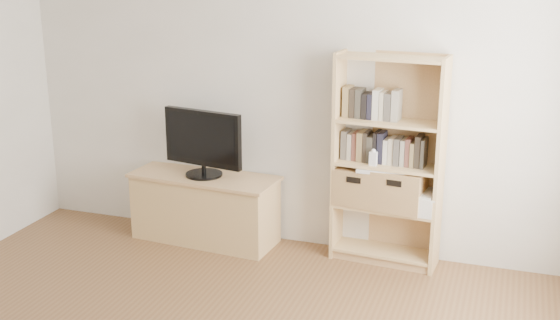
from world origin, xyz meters
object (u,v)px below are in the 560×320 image
at_px(bookshelf, 388,161).
at_px(baby_monitor, 373,159).
at_px(tv_stand, 205,209).
at_px(laptop, 382,169).
at_px(television, 203,143).
at_px(basket_right, 399,189).
at_px(basket_left, 359,185).

xyz_separation_m(bookshelf, baby_monitor, (-0.10, -0.08, 0.03)).
xyz_separation_m(tv_stand, baby_monitor, (1.37, -0.01, 0.57)).
distance_m(tv_stand, laptop, 1.51).
bearing_deg(tv_stand, laptop, 6.81).
xyz_separation_m(tv_stand, bookshelf, (1.47, 0.08, 0.53)).
distance_m(tv_stand, bookshelf, 1.56).
xyz_separation_m(television, basket_right, (1.56, 0.06, -0.23)).
xyz_separation_m(bookshelf, basket_left, (-0.21, 0.01, -0.21)).
xyz_separation_m(television, baby_monitor, (1.37, -0.01, 0.00)).
xyz_separation_m(basket_right, laptop, (-0.13, -0.00, 0.15)).
bearing_deg(bookshelf, basket_right, -2.60).
bearing_deg(laptop, bookshelf, 19.66).
relative_size(television, basket_left, 2.01).
bearing_deg(baby_monitor, television, -172.46).
distance_m(bookshelf, television, 1.47).
relative_size(baby_monitor, basket_right, 0.28).
bearing_deg(basket_right, television, -171.16).
bearing_deg(baby_monitor, basket_left, 149.22).
bearing_deg(baby_monitor, basket_right, 27.72).
xyz_separation_m(bookshelf, basket_right, (0.10, -0.01, -0.20)).
height_order(bookshelf, baby_monitor, bookshelf).
height_order(tv_stand, television, television).
bearing_deg(basket_right, baby_monitor, -153.56).
bearing_deg(tv_stand, basket_right, 6.71).
relative_size(basket_left, basket_right, 0.94).
relative_size(tv_stand, television, 1.68).
distance_m(baby_monitor, laptop, 0.13).
xyz_separation_m(basket_left, laptop, (0.18, -0.03, 0.16)).
bearing_deg(television, basket_right, 12.16).
distance_m(bookshelf, basket_left, 0.30).
height_order(baby_monitor, laptop, baby_monitor).
relative_size(baby_monitor, basket_left, 0.30).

